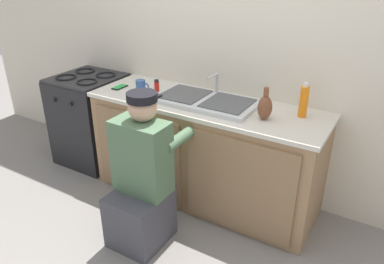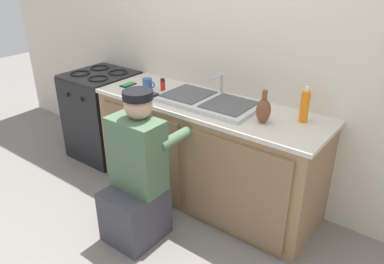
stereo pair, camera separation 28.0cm
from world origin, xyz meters
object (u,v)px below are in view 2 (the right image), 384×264
sink_double_basin (208,101)px  plumber_person (137,180)px  spice_bottle_red (163,85)px  stove_range (104,115)px  vase_decorative (263,110)px  cell_phone (128,85)px  coffee_mug (148,84)px  soap_bottle_orange (305,106)px

sink_double_basin → plumber_person: 0.81m
spice_bottle_red → stove_range: bearing=-179.4°
sink_double_basin → vase_decorative: (0.51, -0.07, 0.07)m
spice_bottle_red → cell_phone: 0.35m
spice_bottle_red → cell_phone: (-0.33, -0.08, -0.04)m
coffee_mug → soap_bottle_orange: bearing=6.8°
cell_phone → soap_bottle_orange: bearing=6.8°
plumber_person → vase_decorative: 1.00m
sink_double_basin → vase_decorative: size_ratio=3.48×
vase_decorative → cell_phone: bearing=180.0°
spice_bottle_red → soap_bottle_orange: size_ratio=0.42×
spice_bottle_red → soap_bottle_orange: 1.19m
spice_bottle_red → coffee_mug: (-0.12, -0.05, -0.00)m
stove_range → soap_bottle_orange: 2.06m
sink_double_basin → soap_bottle_orange: size_ratio=3.20×
stove_range → coffee_mug: coffee_mug is taller
stove_range → spice_bottle_red: bearing=0.6°
cell_phone → coffee_mug: bearing=6.9°
coffee_mug → stove_range: bearing=176.1°
vase_decorative → cell_phone: vase_decorative is taller
plumber_person → soap_bottle_orange: bearing=43.6°
vase_decorative → sink_double_basin: bearing=171.6°
stove_range → coffee_mug: (0.68, -0.05, 0.47)m
cell_phone → vase_decorative: bearing=-0.0°
cell_phone → sink_double_basin: bearing=5.3°
stove_range → soap_bottle_orange: size_ratio=3.50×
plumber_person → coffee_mug: size_ratio=8.76×
coffee_mug → vase_decorative: bearing=-1.4°
coffee_mug → sink_double_basin: bearing=4.7°
stove_range → coffee_mug: bearing=-3.9°
sink_double_basin → cell_phone: 0.80m
plumber_person → coffee_mug: plumber_person is taller
spice_bottle_red → vase_decorative: (0.97, -0.08, 0.04)m
sink_double_basin → spice_bottle_red: size_ratio=7.62×
stove_range → vase_decorative: 1.85m
plumber_person → spice_bottle_red: size_ratio=10.52×
stove_range → vase_decorative: vase_decorative is taller
stove_range → spice_bottle_red: size_ratio=8.33×
stove_range → vase_decorative: size_ratio=3.80×
vase_decorative → stove_range: bearing=177.7°
plumber_person → vase_decorative: plumber_person is taller
vase_decorative → plumber_person: bearing=-135.4°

